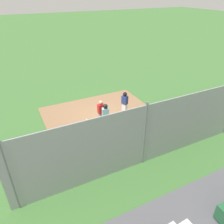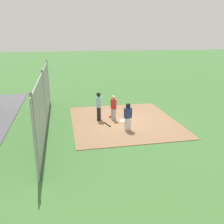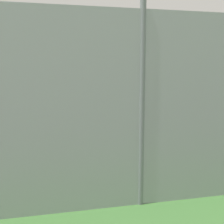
% 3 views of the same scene
% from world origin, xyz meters
% --- Properties ---
extents(ground_plane, '(140.00, 140.00, 0.00)m').
position_xyz_m(ground_plane, '(0.00, 0.00, 0.00)').
color(ground_plane, '#3D6B33').
extents(dirt_infield, '(7.20, 6.40, 0.03)m').
position_xyz_m(dirt_infield, '(0.00, 0.00, 0.01)').
color(dirt_infield, '#896647').
rests_on(dirt_infield, ground_plane).
extents(home_plate, '(0.46, 0.46, 0.02)m').
position_xyz_m(home_plate, '(0.00, 0.00, 0.04)').
color(home_plate, white).
rests_on(home_plate, dirt_infield).
extents(catcher, '(0.41, 0.30, 1.57)m').
position_xyz_m(catcher, '(-0.34, -0.58, 0.84)').
color(catcher, '#9E9EA3').
rests_on(catcher, dirt_infield).
extents(umpire, '(0.43, 0.35, 1.79)m').
position_xyz_m(umpire, '(-0.46, -1.49, 0.98)').
color(umpire, black).
rests_on(umpire, dirt_infield).
extents(runner, '(0.39, 0.45, 1.57)m').
position_xyz_m(runner, '(1.57, -0.15, 0.91)').
color(runner, silver).
rests_on(runner, dirt_infield).
extents(baseball_bat, '(0.80, 0.29, 0.06)m').
position_xyz_m(baseball_bat, '(0.54, -1.14, 0.06)').
color(baseball_bat, black).
rests_on(baseball_bat, dirt_infield).
extents(catcher_mask, '(0.24, 0.20, 0.12)m').
position_xyz_m(catcher_mask, '(-0.84, -0.68, 0.09)').
color(catcher_mask, red).
rests_on(catcher_mask, dirt_infield).
extents(baseball, '(0.07, 0.07, 0.07)m').
position_xyz_m(baseball, '(-1.04, 0.17, 0.07)').
color(baseball, white).
rests_on(baseball, dirt_infield).
extents(backstop_fence, '(12.00, 0.10, 3.35)m').
position_xyz_m(backstop_fence, '(0.00, -4.71, 1.60)').
color(backstop_fence, '#93999E').
rests_on(backstop_fence, ground_plane).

